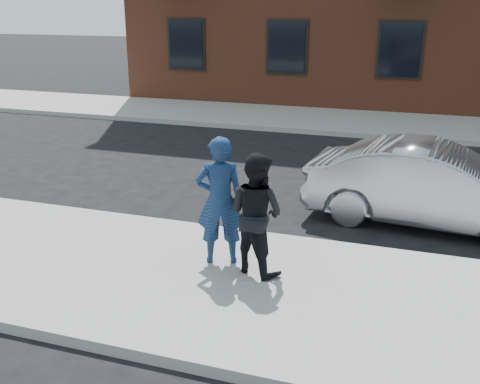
% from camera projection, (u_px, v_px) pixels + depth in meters
% --- Properties ---
extents(ground, '(100.00, 100.00, 0.00)m').
position_uv_depth(ground, '(318.00, 298.00, 7.42)').
color(ground, black).
rests_on(ground, ground).
extents(near_sidewalk, '(50.00, 3.50, 0.15)m').
position_uv_depth(near_sidewalk, '(314.00, 302.00, 7.17)').
color(near_sidewalk, gray).
rests_on(near_sidewalk, ground).
extents(near_curb, '(50.00, 0.10, 0.15)m').
position_uv_depth(near_curb, '(337.00, 247.00, 8.78)').
color(near_curb, '#999691').
rests_on(near_curb, ground).
extents(far_sidewalk, '(50.00, 3.50, 0.15)m').
position_uv_depth(far_sidewalk, '(387.00, 124.00, 17.49)').
color(far_sidewalk, gray).
rests_on(far_sidewalk, ground).
extents(far_curb, '(50.00, 0.10, 0.15)m').
position_uv_depth(far_curb, '(382.00, 137.00, 15.87)').
color(far_curb, '#999691').
rests_on(far_curb, ground).
extents(silver_sedan, '(4.45, 1.89, 1.43)m').
position_uv_depth(silver_sedan, '(434.00, 186.00, 9.63)').
color(silver_sedan, '#999BA3').
rests_on(silver_sedan, ground).
extents(man_hoodie, '(0.79, 0.65, 1.85)m').
position_uv_depth(man_hoodie, '(220.00, 201.00, 7.84)').
color(man_hoodie, navy).
rests_on(man_hoodie, near_sidewalk).
extents(man_peacoat, '(1.01, 0.91, 1.70)m').
position_uv_depth(man_peacoat, '(256.00, 213.00, 7.59)').
color(man_peacoat, black).
rests_on(man_peacoat, near_sidewalk).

